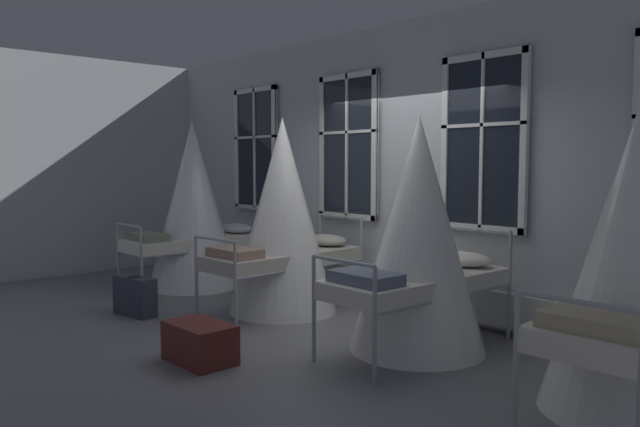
% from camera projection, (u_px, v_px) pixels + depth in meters
% --- Properties ---
extents(ground, '(18.29, 18.29, 0.00)m').
position_uv_depth(ground, '(346.00, 326.00, 6.56)').
color(ground, slate).
extents(back_wall_with_windows, '(10.15, 0.10, 3.36)m').
position_uv_depth(back_wall_with_windows, '(414.00, 167.00, 7.15)').
color(back_wall_with_windows, silver).
rests_on(back_wall_with_windows, ground).
extents(end_wall_left, '(0.10, 6.21, 3.36)m').
position_uv_depth(end_wall_left, '(32.00, 166.00, 9.14)').
color(end_wall_left, silver).
rests_on(end_wall_left, ground).
extents(window_bank, '(6.93, 0.10, 2.78)m').
position_uv_depth(window_bank, '(407.00, 218.00, 7.12)').
color(window_bank, black).
rests_on(window_bank, ground).
extents(cot_first, '(1.25, 1.94, 2.32)m').
position_uv_depth(cot_first, '(194.00, 207.00, 8.57)').
color(cot_first, '#9EA3A8').
rests_on(cot_first, ground).
extents(cot_second, '(1.25, 1.94, 2.25)m').
position_uv_depth(cot_second, '(283.00, 218.00, 7.14)').
color(cot_second, '#9EA3A8').
rests_on(cot_second, ground).
extents(cot_third, '(1.25, 1.93, 2.16)m').
position_uv_depth(cot_third, '(418.00, 237.00, 5.65)').
color(cot_third, '#9EA3A8').
rests_on(cot_third, ground).
extents(cot_fourth, '(1.25, 1.94, 2.21)m').
position_uv_depth(cot_fourth, '(638.00, 259.00, 4.20)').
color(cot_fourth, '#9EA3A8').
rests_on(cot_fourth, ground).
extents(suitcase_dark, '(0.59, 0.31, 0.47)m').
position_uv_depth(suitcase_dark, '(135.00, 296.00, 7.00)').
color(suitcase_dark, '#2D3342').
rests_on(suitcase_dark, ground).
extents(travel_trunk, '(0.65, 0.42, 0.34)m').
position_uv_depth(travel_trunk, '(200.00, 343.00, 5.36)').
color(travel_trunk, '#5B231E').
rests_on(travel_trunk, ground).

